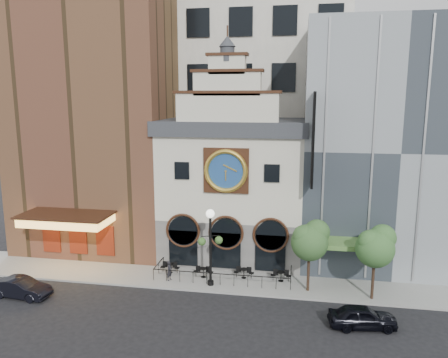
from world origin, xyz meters
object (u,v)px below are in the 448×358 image
car_left (21,288)px  lamppost (210,239)px  tree_right (376,245)px  car_right (363,317)px  bistro_1 (203,272)px  bistro_2 (244,272)px  bistro_0 (170,267)px  pedestrian (169,271)px  tree_left (310,240)px  bistro_3 (281,275)px

car_left → lamppost: (13.15, 4.06, 3.11)m
tree_right → car_right: bearing=-107.0°
bistro_1 → lamppost: size_ratio=0.27×
tree_right → bistro_2: bearing=168.3°
bistro_2 → car_right: (8.26, -5.94, 0.10)m
bistro_2 → car_right: 10.17m
bistro_0 → pedestrian: bearing=-74.6°
bistro_2 → tree_right: size_ratio=0.29×
tree_left → tree_right: bearing=-7.2°
bistro_1 → lamppost: lamppost is taller
car_left → pedestrian: 10.74m
bistro_2 → pedestrian: pedestrian is taller
bistro_2 → bistro_1: bearing=-172.5°
bistro_2 → bistro_3: (2.92, -0.09, 0.00)m
pedestrian → tree_right: bearing=-76.3°
bistro_0 → tree_right: (15.54, -1.99, 3.49)m
tree_left → tree_right: tree_right is taller
car_right → lamppost: 11.83m
bistro_2 → bistro_0: bearing=179.7°
bistro_1 → car_right: 12.71m
lamppost → car_right: bearing=-46.1°
bistro_0 → bistro_3: same height
lamppost → bistro_0: bearing=130.9°
bistro_2 → bistro_3: same height
bistro_1 → car_left: 13.40m
tree_left → bistro_1: bearing=173.2°
bistro_2 → tree_left: (5.01, -1.40, 3.47)m
car_left → lamppost: size_ratio=0.73×
lamppost → tree_right: 11.82m
bistro_0 → bistro_3: size_ratio=1.00×
bistro_1 → tree_right: bearing=-6.9°
bistro_0 → bistro_1: 2.91m
bistro_2 → pedestrian: 5.85m
bistro_0 → bistro_1: bearing=-9.0°
bistro_1 → lamppost: 3.56m
bistro_0 → car_right: size_ratio=0.38×
bistro_3 → tree_left: bearing=-32.2°
bistro_1 → car_left: size_ratio=0.37×
bistro_2 → lamppost: (-2.33, -1.70, 3.21)m
bistro_0 → pedestrian: (0.40, -1.45, 0.32)m
bistro_0 → bistro_2: size_ratio=1.00×
car_right → lamppost: size_ratio=0.71×
tree_right → bistro_0: bearing=172.7°
bistro_0 → bistro_2: (6.06, -0.03, 0.00)m
bistro_3 → pedestrian: bearing=-171.2°
bistro_0 → pedestrian: size_ratio=1.00×
bistro_1 → bistro_3: same height
bistro_0 → bistro_2: 6.06m
car_right → car_left: car_right is taller
bistro_0 → pedestrian: 1.54m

